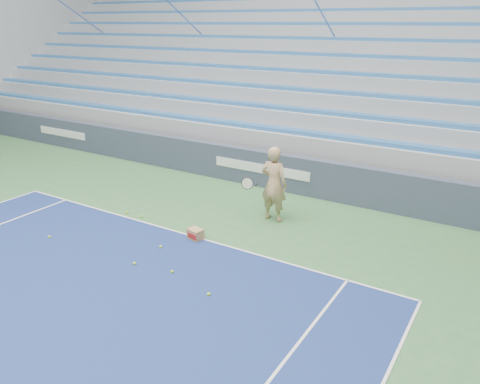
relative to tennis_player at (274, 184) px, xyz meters
name	(u,v)px	position (x,y,z in m)	size (l,w,h in m)	color
sponsor_barrier	(263,169)	(-1.48, 2.13, -0.41)	(30.00, 0.32, 1.10)	#373F54
bleachers	(336,87)	(-1.48, 7.85, 1.40)	(31.00, 9.15, 7.30)	#95989D
tennis_player	(274,184)	(0.00, 0.00, 0.00)	(0.96, 0.86, 1.92)	tan
ball_box	(195,234)	(-0.98, -1.94, -0.83)	(0.38, 0.33, 0.26)	#A67E50
tennis_ball_0	(50,237)	(-3.90, -3.69, -0.92)	(0.07, 0.07, 0.07)	#ABDD2D
tennis_ball_1	(161,247)	(-1.38, -2.71, -0.92)	(0.07, 0.07, 0.07)	#ABDD2D
tennis_ball_2	(127,212)	(-3.43, -1.66, -0.92)	(0.07, 0.07, 0.07)	#ABDD2D
tennis_ball_3	(134,263)	(-1.33, -3.59, -0.92)	(0.07, 0.07, 0.07)	#ABDD2D
tennis_ball_4	(172,272)	(-0.45, -3.44, -0.92)	(0.07, 0.07, 0.07)	#ABDD2D
tennis_ball_5	(209,294)	(0.65, -3.72, -0.92)	(0.07, 0.07, 0.07)	#ABDD2D
tennis_ball_6	(141,216)	(-2.94, -1.67, -0.92)	(0.07, 0.07, 0.07)	#ABDD2D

